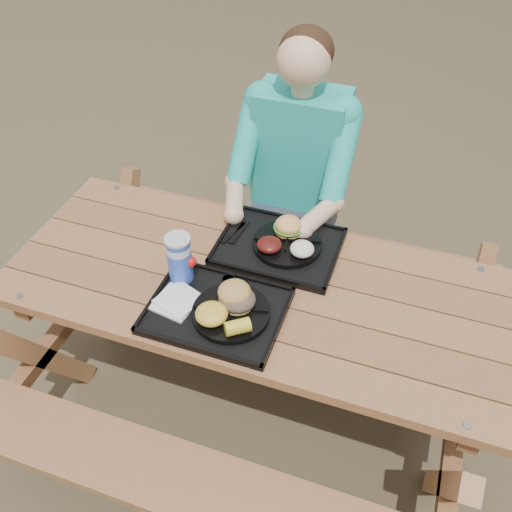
% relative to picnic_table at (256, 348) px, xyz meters
% --- Properties ---
extents(ground, '(60.00, 60.00, 0.00)m').
position_rel_picnic_table_xyz_m(ground, '(0.00, 0.00, -0.38)').
color(ground, '#999999').
rests_on(ground, ground).
extents(picnic_table, '(1.80, 1.49, 0.75)m').
position_rel_picnic_table_xyz_m(picnic_table, '(0.00, 0.00, 0.00)').
color(picnic_table, '#999999').
rests_on(picnic_table, ground).
extents(tray_near, '(0.45, 0.35, 0.02)m').
position_rel_picnic_table_xyz_m(tray_near, '(-0.08, -0.18, 0.39)').
color(tray_near, black).
rests_on(tray_near, picnic_table).
extents(tray_far, '(0.45, 0.35, 0.02)m').
position_rel_picnic_table_xyz_m(tray_far, '(0.02, 0.19, 0.39)').
color(tray_far, black).
rests_on(tray_far, picnic_table).
extents(plate_near, '(0.26, 0.26, 0.02)m').
position_rel_picnic_table_xyz_m(plate_near, '(-0.02, -0.18, 0.41)').
color(plate_near, black).
rests_on(plate_near, tray_near).
extents(plate_far, '(0.26, 0.26, 0.02)m').
position_rel_picnic_table_xyz_m(plate_far, '(0.05, 0.20, 0.41)').
color(plate_far, black).
rests_on(plate_far, tray_far).
extents(napkin_stack, '(0.16, 0.16, 0.02)m').
position_rel_picnic_table_xyz_m(napkin_stack, '(-0.22, -0.20, 0.40)').
color(napkin_stack, silver).
rests_on(napkin_stack, tray_near).
extents(soda_cup, '(0.09, 0.09, 0.17)m').
position_rel_picnic_table_xyz_m(soda_cup, '(-0.25, -0.08, 0.48)').
color(soda_cup, blue).
rests_on(soda_cup, tray_near).
extents(condiment_bbq, '(0.05, 0.05, 0.03)m').
position_rel_picnic_table_xyz_m(condiment_bbq, '(-0.08, -0.06, 0.41)').
color(condiment_bbq, '#330508').
rests_on(condiment_bbq, tray_near).
extents(condiment_mustard, '(0.04, 0.04, 0.03)m').
position_rel_picnic_table_xyz_m(condiment_mustard, '(-0.03, -0.06, 0.41)').
color(condiment_mustard, '#C58A15').
rests_on(condiment_mustard, tray_near).
extents(sandwich, '(0.12, 0.12, 0.12)m').
position_rel_picnic_table_xyz_m(sandwich, '(-0.01, -0.15, 0.48)').
color(sandwich, '#C78F46').
rests_on(sandwich, plate_near).
extents(mac_cheese, '(0.11, 0.11, 0.05)m').
position_rel_picnic_table_xyz_m(mac_cheese, '(-0.07, -0.24, 0.44)').
color(mac_cheese, yellow).
rests_on(mac_cheese, plate_near).
extents(corn_cob, '(0.11, 0.11, 0.05)m').
position_rel_picnic_table_xyz_m(corn_cob, '(0.03, -0.26, 0.44)').
color(corn_cob, yellow).
rests_on(corn_cob, plate_near).
extents(cutlery_far, '(0.04, 0.14, 0.01)m').
position_rel_picnic_table_xyz_m(cutlery_far, '(-0.15, 0.21, 0.40)').
color(cutlery_far, black).
rests_on(cutlery_far, tray_far).
extents(burger, '(0.10, 0.10, 0.09)m').
position_rel_picnic_table_xyz_m(burger, '(0.04, 0.26, 0.46)').
color(burger, '#F1A855').
rests_on(burger, plate_far).
extents(baked_beans, '(0.09, 0.09, 0.04)m').
position_rel_picnic_table_xyz_m(baked_beans, '(0.00, 0.14, 0.44)').
color(baked_beans, '#521310').
rests_on(baked_beans, plate_far).
extents(potato_salad, '(0.09, 0.09, 0.05)m').
position_rel_picnic_table_xyz_m(potato_salad, '(0.12, 0.16, 0.44)').
color(potato_salad, white).
rests_on(potato_salad, plate_far).
extents(diner, '(0.48, 0.84, 1.28)m').
position_rel_picnic_table_xyz_m(diner, '(-0.05, 0.70, 0.27)').
color(diner, '#1CC4B8').
rests_on(diner, ground).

